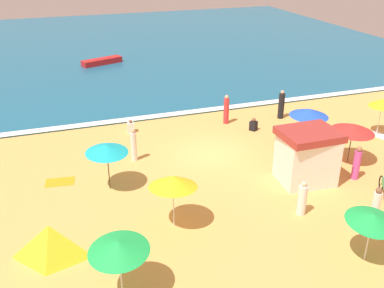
{
  "coord_description": "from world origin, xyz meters",
  "views": [
    {
      "loc": [
        -8.05,
        -20.23,
        10.81
      ],
      "look_at": [
        -1.12,
        -0.01,
        0.8
      ],
      "focal_mm": 41.41,
      "sensor_mm": 36.0,
      "label": 1
    }
  ],
  "objects_px": {
    "beach_umbrella_6": "(382,103)",
    "beach_tent": "(51,242)",
    "beachgoer_5": "(357,163)",
    "beachgoer_7": "(134,145)",
    "beachgoer_11": "(375,208)",
    "lifeguard_cabana": "(307,156)",
    "beach_umbrella_3": "(173,181)",
    "beachgoer_12": "(281,105)",
    "beachgoer_2": "(131,127)",
    "beach_umbrella_2": "(107,149)",
    "beach_umbrella_5": "(353,128)",
    "beachgoer_10": "(253,125)",
    "beach_umbrella_4": "(118,246)",
    "beach_umbrella_1": "(309,112)",
    "beach_umbrella_7": "(373,218)",
    "beachgoer_3": "(226,110)",
    "beachgoer_1": "(302,199)",
    "small_boat_0": "(102,61)",
    "parked_bicycle": "(384,188)"
  },
  "relations": [
    {
      "from": "beach_umbrella_6",
      "to": "beach_tent",
      "type": "bearing_deg",
      "value": -164.09
    },
    {
      "from": "beachgoer_5",
      "to": "beachgoer_7",
      "type": "relative_size",
      "value": 0.97
    },
    {
      "from": "beachgoer_11",
      "to": "lifeguard_cabana",
      "type": "bearing_deg",
      "value": 99.24
    },
    {
      "from": "beach_umbrella_3",
      "to": "beachgoer_12",
      "type": "xyz_separation_m",
      "value": [
        10.11,
        9.24,
        -1.22
      ]
    },
    {
      "from": "beachgoer_2",
      "to": "beach_umbrella_6",
      "type": "bearing_deg",
      "value": -20.24
    },
    {
      "from": "beach_umbrella_2",
      "to": "beach_umbrella_5",
      "type": "relative_size",
      "value": 0.79
    },
    {
      "from": "beachgoer_2",
      "to": "beachgoer_10",
      "type": "height_order",
      "value": "beachgoer_10"
    },
    {
      "from": "beach_umbrella_4",
      "to": "beachgoer_12",
      "type": "height_order",
      "value": "beach_umbrella_4"
    },
    {
      "from": "beach_umbrella_2",
      "to": "beach_umbrella_5",
      "type": "bearing_deg",
      "value": -6.3
    },
    {
      "from": "beach_umbrella_2",
      "to": "beachgoer_10",
      "type": "relative_size",
      "value": 3.09
    },
    {
      "from": "beach_umbrella_1",
      "to": "beachgoer_11",
      "type": "height_order",
      "value": "beach_umbrella_1"
    },
    {
      "from": "beachgoer_2",
      "to": "beachgoer_5",
      "type": "distance_m",
      "value": 13.1
    },
    {
      "from": "beach_umbrella_7",
      "to": "beachgoer_2",
      "type": "bearing_deg",
      "value": 111.61
    },
    {
      "from": "beachgoer_3",
      "to": "beachgoer_11",
      "type": "distance_m",
      "value": 12.27
    },
    {
      "from": "beach_umbrella_3",
      "to": "beachgoer_3",
      "type": "bearing_deg",
      "value": 56.35
    },
    {
      "from": "beach_umbrella_4",
      "to": "beachgoer_2",
      "type": "bearing_deg",
      "value": 77.03
    },
    {
      "from": "beach_umbrella_2",
      "to": "beachgoer_10",
      "type": "height_order",
      "value": "beach_umbrella_2"
    },
    {
      "from": "lifeguard_cabana",
      "to": "beachgoer_2",
      "type": "xyz_separation_m",
      "value": [
        -6.78,
        8.64,
        -1.02
      ]
    },
    {
      "from": "beachgoer_1",
      "to": "beachgoer_11",
      "type": "distance_m",
      "value": 2.9
    },
    {
      "from": "beach_umbrella_4",
      "to": "beach_umbrella_7",
      "type": "xyz_separation_m",
      "value": [
        8.81,
        -1.08,
        -0.2
      ]
    },
    {
      "from": "beachgoer_11",
      "to": "beach_umbrella_4",
      "type": "bearing_deg",
      "value": -176.7
    },
    {
      "from": "beach_umbrella_6",
      "to": "beachgoer_7",
      "type": "xyz_separation_m",
      "value": [
        -14.58,
        1.39,
        -1.15
      ]
    },
    {
      "from": "beach_umbrella_7",
      "to": "beachgoer_5",
      "type": "relative_size",
      "value": 1.29
    },
    {
      "from": "beachgoer_3",
      "to": "small_boat_0",
      "type": "distance_m",
      "value": 17.67
    },
    {
      "from": "beachgoer_12",
      "to": "beach_umbrella_5",
      "type": "bearing_deg",
      "value": -87.93
    },
    {
      "from": "beachgoer_3",
      "to": "beachgoer_5",
      "type": "relative_size",
      "value": 1.08
    },
    {
      "from": "beach_umbrella_4",
      "to": "beachgoer_10",
      "type": "xyz_separation_m",
      "value": [
        10.28,
        11.2,
        -1.69
      ]
    },
    {
      "from": "beachgoer_3",
      "to": "beachgoer_7",
      "type": "distance_m",
      "value": 7.37
    },
    {
      "from": "beach_tent",
      "to": "parked_bicycle",
      "type": "xyz_separation_m",
      "value": [
        14.64,
        -0.39,
        -0.34
      ]
    },
    {
      "from": "beach_umbrella_1",
      "to": "beach_umbrella_4",
      "type": "bearing_deg",
      "value": -145.8
    },
    {
      "from": "beach_umbrella_3",
      "to": "beach_umbrella_7",
      "type": "height_order",
      "value": "beach_umbrella_3"
    },
    {
      "from": "beachgoer_10",
      "to": "small_boat_0",
      "type": "distance_m",
      "value": 19.55
    },
    {
      "from": "beach_umbrella_4",
      "to": "beachgoer_7",
      "type": "relative_size",
      "value": 1.53
    },
    {
      "from": "beachgoer_5",
      "to": "beachgoer_11",
      "type": "relative_size",
      "value": 0.98
    },
    {
      "from": "beach_umbrella_2",
      "to": "parked_bicycle",
      "type": "bearing_deg",
      "value": -21.7
    },
    {
      "from": "parked_bicycle",
      "to": "beach_umbrella_4",
      "type": "bearing_deg",
      "value": -169.29
    },
    {
      "from": "beach_umbrella_7",
      "to": "beachgoer_1",
      "type": "bearing_deg",
      "value": 100.77
    },
    {
      "from": "beach_tent",
      "to": "beachgoer_12",
      "type": "relative_size",
      "value": 1.33
    },
    {
      "from": "lifeguard_cabana",
      "to": "beachgoer_1",
      "type": "distance_m",
      "value": 3.04
    },
    {
      "from": "beach_tent",
      "to": "beachgoer_7",
      "type": "relative_size",
      "value": 1.4
    },
    {
      "from": "beach_umbrella_2",
      "to": "beach_umbrella_5",
      "type": "xyz_separation_m",
      "value": [
        12.36,
        -1.36,
        -0.11
      ]
    },
    {
      "from": "beachgoer_5",
      "to": "beachgoer_12",
      "type": "xyz_separation_m",
      "value": [
        0.54,
        8.36,
        0.05
      ]
    },
    {
      "from": "beach_umbrella_2",
      "to": "beachgoer_11",
      "type": "distance_m",
      "value": 11.78
    },
    {
      "from": "beach_umbrella_5",
      "to": "beach_umbrella_7",
      "type": "bearing_deg",
      "value": -122.36
    },
    {
      "from": "beachgoer_3",
      "to": "beachgoer_1",
      "type": "bearing_deg",
      "value": -95.2
    },
    {
      "from": "beach_umbrella_5",
      "to": "beachgoer_2",
      "type": "relative_size",
      "value": 3.99
    },
    {
      "from": "beach_umbrella_7",
      "to": "small_boat_0",
      "type": "distance_m",
      "value": 31.16
    },
    {
      "from": "beachgoer_1",
      "to": "beach_umbrella_1",
      "type": "bearing_deg",
      "value": 56.35
    },
    {
      "from": "beach_umbrella_7",
      "to": "lifeguard_cabana",
      "type": "bearing_deg",
      "value": 79.78
    },
    {
      "from": "beach_umbrella_5",
      "to": "beachgoer_5",
      "type": "height_order",
      "value": "beach_umbrella_5"
    }
  ]
}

